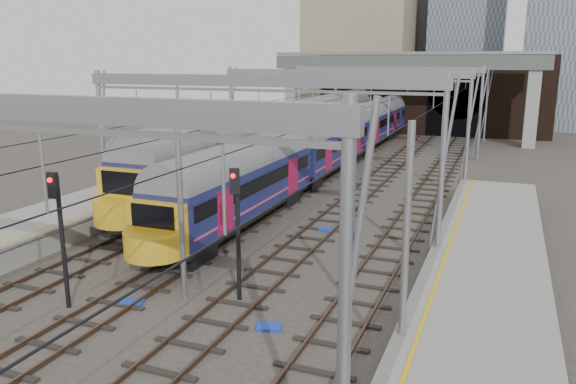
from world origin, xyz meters
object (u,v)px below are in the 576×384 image
at_px(signal_near_left, 59,224).
at_px(train_main, 354,131).
at_px(train_second, 339,117).
at_px(signal_near_centre, 237,218).

bearing_deg(signal_near_left, train_main, 83.29).
height_order(train_main, signal_near_left, signal_near_left).
bearing_deg(train_second, signal_near_centre, -78.68).
bearing_deg(signal_near_centre, signal_near_left, -176.15).
bearing_deg(train_main, signal_near_left, -92.42).
distance_m(train_second, signal_near_centre, 40.25).
xyz_separation_m(train_main, signal_near_centre, (3.90, -30.70, 0.71)).
relative_size(train_main, signal_near_centre, 12.33).
bearing_deg(signal_near_centre, train_main, 73.49).
bearing_deg(signal_near_left, signal_near_centre, 23.31).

